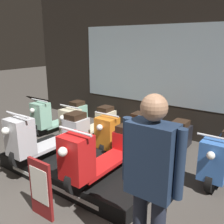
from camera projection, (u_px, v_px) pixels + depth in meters
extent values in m
plane|color=#423D38|center=(32.00, 220.00, 2.97)|extent=(30.00, 30.00, 0.00)
cube|color=#28231E|center=(167.00, 63.00, 5.35)|extent=(7.85, 0.08, 3.20)
cube|color=silver|center=(166.00, 66.00, 5.33)|extent=(4.32, 0.01, 1.70)
cube|color=black|center=(78.00, 168.00, 3.95)|extent=(2.53, 1.12, 0.23)
cube|color=silver|center=(50.00, 185.00, 3.51)|extent=(1.77, 0.01, 0.06)
cylinder|color=black|center=(21.00, 156.00, 3.72)|extent=(0.09, 0.34, 0.34)
cylinder|color=black|center=(77.00, 133.00, 4.66)|extent=(0.09, 0.34, 0.34)
cube|color=#BCBCC1|center=(52.00, 144.00, 4.19)|extent=(0.34, 1.11, 0.05)
cube|color=#BCBCC1|center=(20.00, 137.00, 3.66)|extent=(0.36, 0.31, 0.56)
cube|color=#BCBCC1|center=(76.00, 129.00, 4.62)|extent=(0.37, 0.36, 0.40)
cube|color=black|center=(75.00, 116.00, 4.54)|extent=(0.27, 0.33, 0.11)
cylinder|color=silver|center=(17.00, 115.00, 3.56)|extent=(0.51, 0.03, 0.03)
sphere|color=white|center=(5.00, 131.00, 3.45)|extent=(0.11, 0.11, 0.11)
cylinder|color=black|center=(76.00, 180.00, 3.07)|extent=(0.09, 0.34, 0.34)
cylinder|color=black|center=(129.00, 148.00, 4.02)|extent=(0.09, 0.34, 0.34)
cube|color=red|center=(106.00, 162.00, 3.55)|extent=(0.34, 1.11, 0.05)
cube|color=red|center=(77.00, 158.00, 3.01)|extent=(0.36, 0.31, 0.56)
cube|color=red|center=(128.00, 143.00, 3.97)|extent=(0.37, 0.36, 0.40)
cube|color=black|center=(128.00, 128.00, 3.90)|extent=(0.27, 0.33, 0.11)
cylinder|color=silver|center=(75.00, 131.00, 2.91)|extent=(0.51, 0.03, 0.03)
sphere|color=white|center=(63.00, 152.00, 2.80)|extent=(0.11, 0.11, 0.11)
cylinder|color=black|center=(41.00, 128.00, 5.60)|extent=(0.09, 0.34, 0.34)
cylinder|color=black|center=(78.00, 116.00, 6.55)|extent=(0.09, 0.34, 0.34)
cube|color=#8EC6AD|center=(61.00, 122.00, 6.08)|extent=(0.34, 1.11, 0.05)
cube|color=#8EC6AD|center=(41.00, 115.00, 5.54)|extent=(0.36, 0.31, 0.56)
cube|color=#8EC6AD|center=(78.00, 113.00, 6.50)|extent=(0.37, 0.36, 0.40)
cube|color=black|center=(77.00, 103.00, 6.43)|extent=(0.27, 0.33, 0.11)
cylinder|color=silver|center=(39.00, 100.00, 5.44)|extent=(0.51, 0.03, 0.03)
sphere|color=white|center=(32.00, 110.00, 5.33)|extent=(0.11, 0.11, 0.11)
cylinder|color=black|center=(70.00, 137.00, 5.08)|extent=(0.09, 0.34, 0.34)
cylinder|color=black|center=(106.00, 122.00, 6.02)|extent=(0.09, 0.34, 0.34)
cube|color=beige|center=(90.00, 129.00, 5.55)|extent=(0.34, 1.11, 0.05)
cube|color=beige|center=(71.00, 123.00, 5.01)|extent=(0.36, 0.31, 0.56)
cube|color=beige|center=(106.00, 119.00, 5.98)|extent=(0.37, 0.36, 0.40)
cube|color=black|center=(105.00, 109.00, 5.90)|extent=(0.27, 0.33, 0.11)
cylinder|color=silver|center=(69.00, 107.00, 4.91)|extent=(0.51, 0.03, 0.03)
sphere|color=white|center=(62.00, 118.00, 4.81)|extent=(0.11, 0.11, 0.11)
cylinder|color=black|center=(106.00, 148.00, 4.55)|extent=(0.09, 0.34, 0.34)
cylinder|color=black|center=(140.00, 130.00, 5.50)|extent=(0.09, 0.34, 0.34)
cube|color=orange|center=(125.00, 139.00, 5.03)|extent=(0.34, 1.11, 0.05)
cube|color=orange|center=(107.00, 133.00, 4.49)|extent=(0.36, 0.31, 0.56)
cube|color=orange|center=(139.00, 126.00, 5.45)|extent=(0.37, 0.36, 0.40)
cube|color=black|center=(139.00, 115.00, 5.38)|extent=(0.27, 0.33, 0.11)
cylinder|color=silver|center=(107.00, 114.00, 4.39)|extent=(0.51, 0.03, 0.03)
sphere|color=white|center=(100.00, 127.00, 4.28)|extent=(0.11, 0.11, 0.11)
cylinder|color=black|center=(152.00, 162.00, 4.03)|extent=(0.09, 0.34, 0.34)
cylinder|color=black|center=(180.00, 139.00, 4.98)|extent=(0.09, 0.34, 0.34)
cube|color=black|center=(167.00, 150.00, 4.50)|extent=(0.34, 1.11, 0.05)
cube|color=black|center=(153.00, 145.00, 3.97)|extent=(0.36, 0.31, 0.56)
cube|color=black|center=(180.00, 135.00, 4.93)|extent=(0.37, 0.36, 0.40)
cube|color=black|center=(181.00, 123.00, 4.86)|extent=(0.27, 0.33, 0.11)
cylinder|color=silver|center=(154.00, 124.00, 3.87)|extent=(0.51, 0.03, 0.03)
sphere|color=white|center=(147.00, 140.00, 3.76)|extent=(0.11, 0.11, 0.11)
cylinder|color=black|center=(211.00, 180.00, 3.51)|extent=(0.09, 0.34, 0.34)
cube|color=#386BBC|center=(222.00, 164.00, 3.98)|extent=(0.34, 1.11, 0.05)
cube|color=#386BBC|center=(214.00, 160.00, 3.44)|extent=(0.36, 0.31, 0.56)
cylinder|color=silver|center=(216.00, 137.00, 3.34)|extent=(0.51, 0.03, 0.03)
sphere|color=white|center=(211.00, 155.00, 3.23)|extent=(0.11, 0.11, 0.11)
cube|color=#1E2D47|center=(152.00, 159.00, 2.05)|extent=(0.40, 0.22, 0.64)
cylinder|color=#1E2D47|center=(127.00, 149.00, 2.18)|extent=(0.08, 0.08, 0.59)
cylinder|color=#1E2D47|center=(180.00, 165.00, 1.91)|extent=(0.08, 0.08, 0.59)
sphere|color=#A87A5B|center=(154.00, 107.00, 1.93)|extent=(0.22, 0.22, 0.22)
cube|color=maroon|center=(41.00, 189.00, 2.95)|extent=(0.36, 0.04, 0.74)
cube|color=white|center=(39.00, 186.00, 2.92)|extent=(0.30, 0.01, 0.45)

